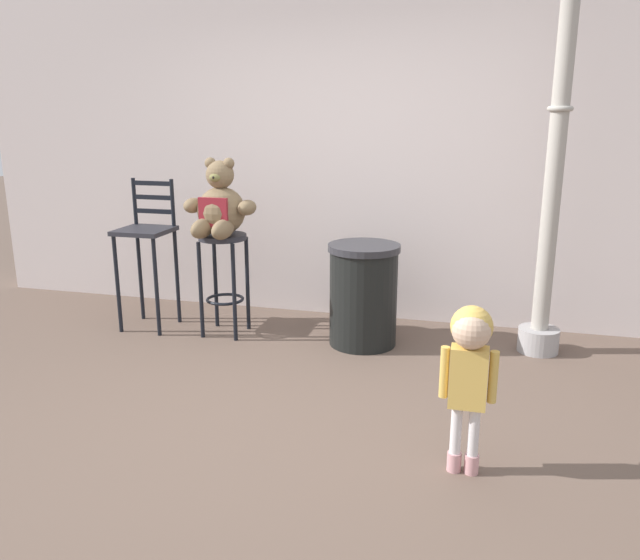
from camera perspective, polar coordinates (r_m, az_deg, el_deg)
ground_plane at (r=3.73m, az=-5.11°, el=-12.60°), size 24.00×24.00×0.00m
building_wall at (r=5.44m, az=2.68°, el=16.14°), size 6.81×0.30×3.67m
bar_stool_with_teddy at (r=4.99m, az=-8.74°, el=1.42°), size 0.37×0.37×0.81m
teddy_bear at (r=4.88m, az=-9.09°, el=6.49°), size 0.57×0.52×0.59m
child_walking at (r=3.07m, az=13.44°, el=-6.58°), size 0.27×0.22×0.85m
trash_bin at (r=4.76m, az=3.95°, el=-1.32°), size 0.54×0.54×0.78m
lamppost at (r=4.71m, az=20.36°, el=7.84°), size 0.30×0.30×3.03m
bar_chair_empty at (r=5.26m, az=-15.43°, el=3.42°), size 0.41×0.41×1.21m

